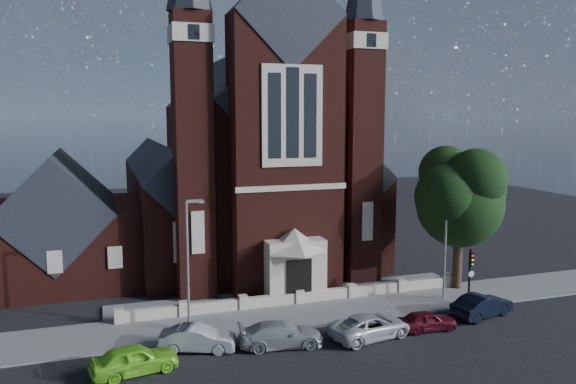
% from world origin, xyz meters
% --- Properties ---
extents(ground, '(120.00, 120.00, 0.00)m').
position_xyz_m(ground, '(0.00, 15.00, 0.00)').
color(ground, black).
rests_on(ground, ground).
extents(pavement_strip, '(60.00, 5.00, 0.12)m').
position_xyz_m(pavement_strip, '(0.00, 4.50, 0.00)').
color(pavement_strip, slate).
rests_on(pavement_strip, ground).
extents(forecourt_paving, '(26.00, 3.00, 0.14)m').
position_xyz_m(forecourt_paving, '(0.00, 8.50, 0.00)').
color(forecourt_paving, slate).
rests_on(forecourt_paving, ground).
extents(forecourt_wall, '(24.00, 0.40, 0.90)m').
position_xyz_m(forecourt_wall, '(0.00, 6.50, 0.00)').
color(forecourt_wall, '#BBAF94').
rests_on(forecourt_wall, ground).
extents(church, '(20.01, 34.90, 29.20)m').
position_xyz_m(church, '(-0.00, 22.94, 8.19)').
color(church, '#451812').
rests_on(church, ground).
extents(parish_hall, '(12.00, 12.20, 10.24)m').
position_xyz_m(parish_hall, '(-16.00, 18.00, 4.01)').
color(parish_hall, '#451812').
rests_on(parish_hall, ground).
extents(street_tree, '(6.40, 6.60, 10.70)m').
position_xyz_m(street_tree, '(12.60, 5.71, 6.96)').
color(street_tree, black).
rests_on(street_tree, ground).
extents(street_lamp_left, '(1.16, 0.22, 8.09)m').
position_xyz_m(street_lamp_left, '(-7.91, 4.00, 4.60)').
color(street_lamp_left, gray).
rests_on(street_lamp_left, ground).
extents(street_lamp_right, '(1.16, 0.22, 8.09)m').
position_xyz_m(street_lamp_right, '(10.09, 4.00, 4.60)').
color(street_lamp_right, gray).
rests_on(street_lamp_right, ground).
extents(traffic_signal, '(0.28, 0.42, 4.00)m').
position_xyz_m(traffic_signal, '(11.00, 2.43, 2.58)').
color(traffic_signal, black).
rests_on(traffic_signal, ground).
extents(car_lime_van, '(4.67, 2.55, 1.50)m').
position_xyz_m(car_lime_van, '(-11.48, -0.80, 0.75)').
color(car_lime_van, '#7DD82B').
rests_on(car_lime_van, ground).
extents(car_silver_a, '(4.52, 2.80, 1.41)m').
position_xyz_m(car_silver_a, '(-7.98, 0.96, 0.70)').
color(car_silver_a, '#A0A3A7').
rests_on(car_silver_a, ground).
extents(car_silver_b, '(5.07, 2.62, 1.41)m').
position_xyz_m(car_silver_b, '(-3.39, 0.04, 0.70)').
color(car_silver_b, '#979A9F').
rests_on(car_silver_b, ground).
extents(car_white_suv, '(5.48, 3.30, 1.42)m').
position_xyz_m(car_white_suv, '(2.01, -0.42, 0.71)').
color(car_white_suv, silver).
rests_on(car_white_suv, ground).
extents(car_dark_red, '(3.69, 1.66, 1.23)m').
position_xyz_m(car_dark_red, '(5.82, -0.50, 0.62)').
color(car_dark_red, '#520E19').
rests_on(car_dark_red, ground).
extents(car_navy, '(4.82, 2.73, 1.50)m').
position_xyz_m(car_navy, '(10.50, 0.41, 0.75)').
color(car_navy, black).
rests_on(car_navy, ground).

